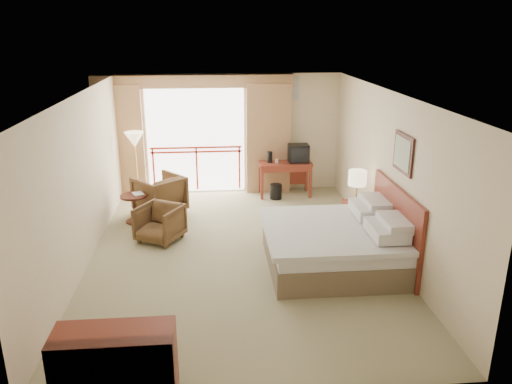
{
  "coord_description": "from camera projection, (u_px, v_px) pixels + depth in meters",
  "views": [
    {
      "loc": [
        -0.43,
        -7.77,
        3.7
      ],
      "look_at": [
        0.3,
        0.4,
        0.96
      ],
      "focal_mm": 35.0,
      "sensor_mm": 36.0,
      "label": 1
    }
  ],
  "objects": [
    {
      "name": "balcony_door",
      "position": [
        196.0,
        141.0,
        11.39
      ],
      "size": [
        2.4,
        0.0,
        2.4
      ],
      "primitive_type": "plane",
      "rotation": [
        1.57,
        0.0,
        0.0
      ],
      "color": "white",
      "rests_on": "wall_back"
    },
    {
      "name": "curtain_left",
      "position": [
        121.0,
        142.0,
        11.11
      ],
      "size": [
        1.0,
        0.26,
        2.5
      ],
      "primitive_type": "cube",
      "color": "#996E4B",
      "rests_on": "wall_back"
    },
    {
      "name": "nightstand",
      "position": [
        356.0,
        218.0,
        9.3
      ],
      "size": [
        0.44,
        0.51,
        0.59
      ],
      "primitive_type": "cube",
      "rotation": [
        0.0,
        0.0,
        0.05
      ],
      "color": "maroon",
      "rests_on": "floor"
    },
    {
      "name": "floor_lamp",
      "position": [
        135.0,
        142.0,
        10.53
      ],
      "size": [
        0.4,
        0.4,
        1.58
      ],
      "rotation": [
        0.0,
        0.0,
        -0.31
      ],
      "color": "tan",
      "rests_on": "floor"
    },
    {
      "name": "wall_right",
      "position": [
        389.0,
        174.0,
        8.33
      ],
      "size": [
        0.0,
        7.0,
        7.0
      ],
      "primitive_type": "plane",
      "rotation": [
        1.57,
        0.0,
        -1.57
      ],
      "color": "beige",
      "rests_on": "ground"
    },
    {
      "name": "bed",
      "position": [
        336.0,
        244.0,
        7.99
      ],
      "size": [
        2.13,
        2.06,
        0.97
      ],
      "color": "brown",
      "rests_on": "floor"
    },
    {
      "name": "wall_back",
      "position": [
        231.0,
        134.0,
        11.43
      ],
      "size": [
        5.0,
        0.0,
        5.0
      ],
      "primitive_type": "plane",
      "rotation": [
        1.57,
        0.0,
        0.0
      ],
      "color": "beige",
      "rests_on": "ground"
    },
    {
      "name": "hvac_vent",
      "position": [
        288.0,
        89.0,
        11.19
      ],
      "size": [
        0.5,
        0.04,
        0.5
      ],
      "primitive_type": "cube",
      "color": "silver",
      "rests_on": "wall_back"
    },
    {
      "name": "curtain_right",
      "position": [
        268.0,
        139.0,
        11.39
      ],
      "size": [
        1.0,
        0.26,
        2.5
      ],
      "primitive_type": "cube",
      "color": "#996E4B",
      "rests_on": "wall_back"
    },
    {
      "name": "floor",
      "position": [
        240.0,
        253.0,
        8.55
      ],
      "size": [
        7.0,
        7.0,
        0.0
      ],
      "primitive_type": "plane",
      "color": "gray",
      "rests_on": "ground"
    },
    {
      "name": "table_lamp",
      "position": [
        357.0,
        179.0,
        9.11
      ],
      "size": [
        0.33,
        0.33,
        0.59
      ],
      "rotation": [
        0.0,
        0.0,
        0.06
      ],
      "color": "tan",
      "rests_on": "nightstand"
    },
    {
      "name": "wall_left",
      "position": [
        82.0,
        182.0,
        7.91
      ],
      "size": [
        0.0,
        7.0,
        7.0
      ],
      "primitive_type": "plane",
      "rotation": [
        1.57,
        0.0,
        1.57
      ],
      "color": "beige",
      "rests_on": "ground"
    },
    {
      "name": "headboard",
      "position": [
        395.0,
        226.0,
        7.99
      ],
      "size": [
        0.06,
        2.1,
        1.3
      ],
      "primitive_type": "cube",
      "color": "maroon",
      "rests_on": "wall_right"
    },
    {
      "name": "dresser",
      "position": [
        116.0,
        367.0,
        5.07
      ],
      "size": [
        1.22,
        0.52,
        0.81
      ],
      "rotation": [
        0.0,
        0.0,
        0.01
      ],
      "color": "maroon",
      "rests_on": "floor"
    },
    {
      "name": "valance",
      "position": [
        193.0,
        81.0,
        10.87
      ],
      "size": [
        4.4,
        0.22,
        0.28
      ],
      "primitive_type": "cube",
      "color": "#996E4B",
      "rests_on": "wall_back"
    },
    {
      "name": "wastebasket",
      "position": [
        276.0,
        191.0,
        11.19
      ],
      "size": [
        0.29,
        0.29,
        0.33
      ],
      "primitive_type": "cylinder",
      "rotation": [
        0.0,
        0.0,
        -0.1
      ],
      "color": "black",
      "rests_on": "floor"
    },
    {
      "name": "desk",
      "position": [
        285.0,
        169.0,
        11.34
      ],
      "size": [
        1.19,
        0.58,
        0.78
      ],
      "rotation": [
        0.0,
        0.0,
        -0.03
      ],
      "color": "maroon",
      "rests_on": "floor"
    },
    {
      "name": "ceiling",
      "position": [
        239.0,
        94.0,
        7.69
      ],
      "size": [
        7.0,
        7.0,
        0.0
      ],
      "primitive_type": "plane",
      "rotation": [
        3.14,
        0.0,
        0.0
      ],
      "color": "white",
      "rests_on": "wall_back"
    },
    {
      "name": "coffee_maker",
      "position": [
        270.0,
        157.0,
        11.17
      ],
      "size": [
        0.12,
        0.12,
        0.25
      ],
      "primitive_type": "cylinder",
      "rotation": [
        0.0,
        0.0,
        0.06
      ],
      "color": "black",
      "rests_on": "desk"
    },
    {
      "name": "cup",
      "position": [
        277.0,
        161.0,
        11.16
      ],
      "size": [
        0.08,
        0.08,
        0.1
      ],
      "primitive_type": "cylinder",
      "rotation": [
        0.0,
        0.0,
        0.16
      ],
      "color": "white",
      "rests_on": "desk"
    },
    {
      "name": "wall_front",
      "position": [
        261.0,
        282.0,
        4.81
      ],
      "size": [
        5.0,
        0.0,
        5.0
      ],
      "primitive_type": "plane",
      "rotation": [
        -1.57,
        0.0,
        0.0
      ],
      "color": "beige",
      "rests_on": "ground"
    },
    {
      "name": "tv",
      "position": [
        299.0,
        153.0,
        11.2
      ],
      "size": [
        0.45,
        0.36,
        0.41
      ],
      "rotation": [
        0.0,
        0.0,
        -0.18
      ],
      "color": "black",
      "rests_on": "desk"
    },
    {
      "name": "armchair_far",
      "position": [
        161.0,
        213.0,
        10.39
      ],
      "size": [
        1.22,
        1.22,
        0.8
      ],
      "primitive_type": "imported",
      "rotation": [
        0.0,
        0.0,
        -2.44
      ],
      "color": "#4C331E",
      "rests_on": "floor"
    },
    {
      "name": "book",
      "position": [
        133.0,
        195.0,
        9.72
      ],
      "size": [
        0.27,
        0.3,
        0.02
      ],
      "primitive_type": "imported",
      "rotation": [
        0.0,
        0.0,
        0.42
      ],
      "color": "white",
      "rests_on": "side_table"
    },
    {
      "name": "phone",
      "position": [
        356.0,
        204.0,
        9.05
      ],
      "size": [
        0.23,
        0.2,
        0.08
      ],
      "primitive_type": "cube",
      "rotation": [
        0.0,
        0.0,
        0.37
      ],
      "color": "black",
      "rests_on": "nightstand"
    },
    {
      "name": "armchair_near",
      "position": [
        161.0,
        240.0,
        9.06
      ],
      "size": [
        0.98,
        0.98,
        0.66
      ],
      "primitive_type": "imported",
      "rotation": [
        0.0,
        0.0,
        -0.51
      ],
      "color": "#4C331E",
      "rests_on": "floor"
    },
    {
      "name": "framed_art",
      "position": [
        403.0,
        153.0,
        7.61
      ],
      "size": [
        0.04,
        0.72,
        0.6
      ],
      "color": "black",
      "rests_on": "wall_right"
    },
    {
      "name": "side_table",
      "position": [
        134.0,
        204.0,
        9.77
      ],
      "size": [
        0.51,
        0.51,
        0.56
      ],
      "rotation": [
        0.0,
        0.0,
        -0.04
      ],
      "color": "black",
      "rests_on": "floor"
    },
    {
      "name": "balcony_railing",
      "position": [
        196.0,
        158.0,
        11.49
      ],
      "size": [
        2.09,
        0.03,
        1.02
      ],
      "color": "#AA240E",
      "rests_on": "wall_back"
    }
  ]
}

